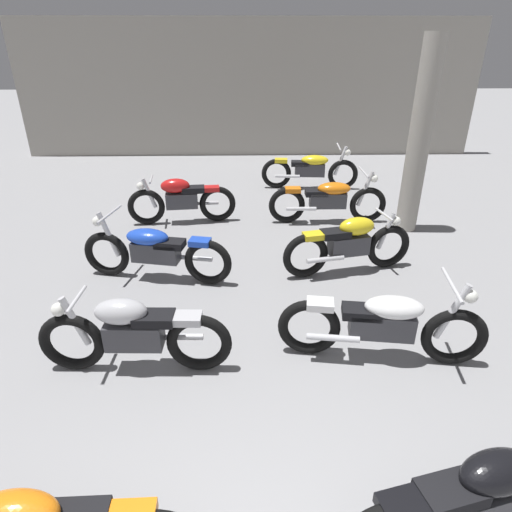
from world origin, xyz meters
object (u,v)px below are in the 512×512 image
motorcycle_left_row_2 (155,250)px  motorcycle_right_row_0 (476,502)px  motorcycle_right_row_3 (329,199)px  motorcycle_right_row_1 (383,323)px  motorcycle_left_row_1 (133,333)px  support_pillar (419,139)px  motorcycle_right_row_2 (349,243)px  motorcycle_right_row_4 (310,169)px  motorcycle_left_row_3 (181,199)px

motorcycle_left_row_2 → motorcycle_right_row_0: (2.74, -3.78, 0.01)m
motorcycle_left_row_2 → motorcycle_right_row_3: 3.49m
motorcycle_right_row_1 → motorcycle_right_row_3: size_ratio=1.00×
motorcycle_left_row_1 → motorcycle_left_row_2: 1.92m
support_pillar → motorcycle_right_row_0: (-1.43, -5.53, -1.14)m
motorcycle_right_row_2 → motorcycle_right_row_4: (-0.03, 3.98, -0.01)m
motorcycle_left_row_1 → support_pillar: bearing=42.3°
motorcycle_left_row_3 → motorcycle_right_row_1: bearing=-56.6°
motorcycle_left_row_3 → motorcycle_right_row_0: (2.64, -5.92, 0.00)m
motorcycle_right_row_0 → motorcycle_right_row_1: 1.98m
support_pillar → motorcycle_left_row_3: size_ratio=1.62×
support_pillar → motorcycle_left_row_1: bearing=-137.7°
motorcycle_left_row_2 → motorcycle_left_row_3: motorcycle_left_row_2 is taller
motorcycle_left_row_2 → motorcycle_right_row_3: bearing=36.8°
motorcycle_left_row_3 → motorcycle_right_row_0: same height
motorcycle_left_row_1 → motorcycle_right_row_4: (2.61, 6.05, -0.01)m
support_pillar → motorcycle_left_row_1: size_ratio=1.62×
support_pillar → motorcycle_left_row_3: support_pillar is taller
motorcycle_left_row_2 → motorcycle_left_row_3: bearing=87.4°
motorcycle_right_row_1 → motorcycle_right_row_3: same height
motorcycle_left_row_1 → motorcycle_right_row_4: size_ratio=0.91×
motorcycle_left_row_1 → motorcycle_right_row_2: (2.63, 2.07, 0.00)m
motorcycle_left_row_1 → motorcycle_right_row_3: size_ratio=0.91×
motorcycle_left_row_1 → motorcycle_left_row_2: size_ratio=0.92×
motorcycle_right_row_1 → motorcycle_left_row_3: bearing=123.4°
motorcycle_right_row_1 → motorcycle_right_row_4: 5.93m
motorcycle_left_row_1 → motorcycle_right_row_3: motorcycle_right_row_3 is taller
motorcycle_right_row_0 → motorcycle_right_row_4: motorcycle_right_row_4 is taller
motorcycle_left_row_2 → motorcycle_right_row_1: same height
motorcycle_left_row_3 → motorcycle_right_row_2: (2.67, -1.99, 0.00)m
motorcycle_left_row_2 → motorcycle_left_row_3: size_ratio=1.09×
motorcycle_left_row_2 → motorcycle_right_row_1: size_ratio=0.99×
motorcycle_left_row_1 → motorcycle_right_row_1: bearing=2.5°
motorcycle_right_row_0 → motorcycle_left_row_2: bearing=125.9°
motorcycle_right_row_3 → motorcycle_right_row_0: bearing=-90.6°
motorcycle_right_row_0 → motorcycle_right_row_4: size_ratio=0.89×
motorcycle_right_row_1 → motorcycle_right_row_2: motorcycle_right_row_1 is taller
motorcycle_right_row_0 → motorcycle_right_row_3: 5.87m
motorcycle_right_row_1 → motorcycle_right_row_3: 3.90m
support_pillar → motorcycle_left_row_2: support_pillar is taller
motorcycle_right_row_2 → support_pillar: bearing=48.8°
support_pillar → motorcycle_right_row_2: support_pillar is taller
motorcycle_right_row_2 → motorcycle_right_row_4: size_ratio=0.90×
motorcycle_right_row_4 → motorcycle_right_row_2: bearing=-89.6°
motorcycle_right_row_0 → motorcycle_right_row_3: (0.06, 5.87, -0.01)m
motorcycle_left_row_1 → motorcycle_left_row_3: size_ratio=1.00×
motorcycle_right_row_3 → motorcycle_right_row_4: bearing=91.7°
support_pillar → motorcycle_right_row_4: support_pillar is taller
motorcycle_left_row_1 → motorcycle_left_row_3: (-0.03, 4.05, 0.00)m
motorcycle_left_row_2 → motorcycle_right_row_3: size_ratio=0.99×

